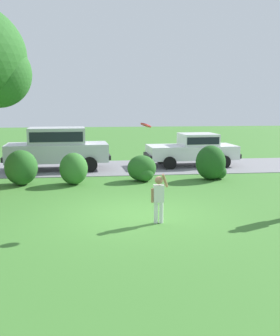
{
  "coord_description": "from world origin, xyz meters",
  "views": [
    {
      "loc": [
        -1.19,
        -10.65,
        3.04
      ],
      "look_at": [
        0.23,
        1.09,
        1.1
      ],
      "focal_mm": 42.95,
      "sensor_mm": 36.0,
      "label": 1
    }
  ],
  "objects_px": {
    "parked_sedan": "(193,148)",
    "child_thrower": "(159,195)",
    "frisbee": "(146,125)",
    "parked_suv": "(57,146)"
  },
  "relations": [
    {
      "from": "parked_sedan",
      "to": "parked_suv",
      "type": "xyz_separation_m",
      "value": [
        -6.42,
        -0.4,
        0.23
      ]
    },
    {
      "from": "parked_sedan",
      "to": "child_thrower",
      "type": "distance_m",
      "value": 9.61
    },
    {
      "from": "parked_suv",
      "to": "child_thrower",
      "type": "relative_size",
      "value": 3.72
    },
    {
      "from": "frisbee",
      "to": "child_thrower",
      "type": "bearing_deg",
      "value": -46.6
    },
    {
      "from": "parked_suv",
      "to": "frisbee",
      "type": "xyz_separation_m",
      "value": [
        2.91,
        -8.35,
        1.39
      ]
    },
    {
      "from": "parked_sedan",
      "to": "child_thrower",
      "type": "xyz_separation_m",
      "value": [
        -3.22,
        -9.06,
        -0.13
      ]
    },
    {
      "from": "parked_suv",
      "to": "frisbee",
      "type": "relative_size",
      "value": 16.63
    },
    {
      "from": "parked_suv",
      "to": "child_thrower",
      "type": "xyz_separation_m",
      "value": [
        3.2,
        -8.65,
        -0.36
      ]
    },
    {
      "from": "parked_suv",
      "to": "parked_sedan",
      "type": "bearing_deg",
      "value": 3.61
    },
    {
      "from": "parked_sedan",
      "to": "frisbee",
      "type": "xyz_separation_m",
      "value": [
        -3.51,
        -8.75,
        1.62
      ]
    }
  ]
}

